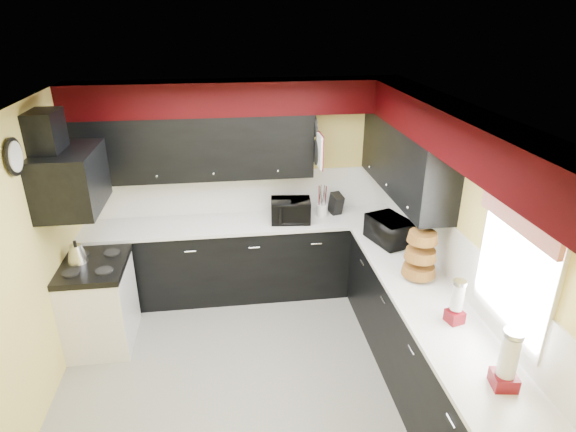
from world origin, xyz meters
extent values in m
plane|color=gray|center=(0.00, 0.00, 0.00)|extent=(3.60, 3.60, 0.00)
cube|color=#E0C666|center=(0.00, 1.80, 1.25)|extent=(3.60, 0.06, 2.50)
cube|color=#E0C666|center=(1.80, 0.00, 1.25)|extent=(0.06, 3.60, 2.50)
cube|color=#E0C666|center=(-1.80, 0.00, 1.25)|extent=(0.06, 3.60, 2.50)
cube|color=white|center=(0.00, 0.00, 2.50)|extent=(3.60, 3.60, 0.06)
cube|color=black|center=(0.00, 1.50, 0.45)|extent=(3.60, 0.60, 0.90)
cube|color=black|center=(1.50, -0.30, 0.45)|extent=(0.60, 3.00, 0.90)
cube|color=white|center=(0.00, 1.50, 0.92)|extent=(3.62, 0.64, 0.04)
cube|color=white|center=(1.50, -0.30, 0.92)|extent=(0.64, 3.02, 0.04)
cube|color=white|center=(0.00, 1.79, 1.19)|extent=(3.60, 0.02, 0.50)
cube|color=white|center=(1.79, 0.00, 1.19)|extent=(0.02, 3.60, 0.50)
cube|color=black|center=(-0.50, 1.62, 1.80)|extent=(2.60, 0.35, 0.70)
cube|color=black|center=(1.62, 0.90, 1.80)|extent=(0.35, 1.80, 0.70)
cube|color=black|center=(0.00, 1.62, 2.33)|extent=(3.60, 0.36, 0.35)
cube|color=black|center=(1.62, -0.18, 2.33)|extent=(0.36, 3.24, 0.35)
cube|color=white|center=(-1.50, 0.75, 0.43)|extent=(0.60, 0.75, 0.86)
cube|color=black|center=(-1.50, 0.75, 0.89)|extent=(0.62, 0.77, 0.06)
cube|color=black|center=(-1.55, 0.75, 1.78)|extent=(0.50, 0.78, 0.55)
cube|color=black|center=(-1.68, 0.75, 2.20)|extent=(0.24, 0.40, 0.40)
cube|color=red|center=(1.73, -0.90, 1.95)|extent=(0.04, 0.88, 0.20)
cube|color=white|center=(0.83, 1.30, 1.80)|extent=(0.03, 0.26, 0.35)
imported|color=black|center=(0.54, 1.44, 1.07)|extent=(0.48, 0.41, 0.26)
imported|color=black|center=(1.49, 0.78, 1.07)|extent=(0.46, 0.55, 0.26)
cylinder|color=white|center=(0.93, 1.55, 1.01)|extent=(0.18, 0.18, 0.14)
cube|color=black|center=(1.10, 1.58, 1.07)|extent=(0.15, 0.18, 0.25)
camera|label=1|loc=(-0.15, -3.55, 3.21)|focal=30.00mm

